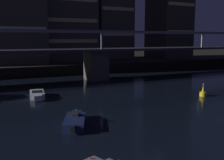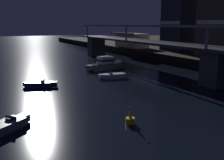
% 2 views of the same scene
% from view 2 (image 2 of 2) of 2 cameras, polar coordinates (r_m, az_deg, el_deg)
% --- Properties ---
extents(river_bridge, '(101.38, 6.40, 9.38)m').
position_cam_2_polar(river_bridge, '(44.14, 21.99, 4.54)').
color(river_bridge, '#4C4944').
rests_on(river_bridge, ground).
extents(waterfront_pavilion, '(12.40, 7.40, 4.70)m').
position_cam_2_polar(waterfront_pavilion, '(87.87, 4.14, 8.52)').
color(waterfront_pavilion, '#B2AD9E').
rests_on(waterfront_pavilion, far_riverbank).
extents(cabin_cruiser_near_left, '(4.11, 9.36, 2.79)m').
position_cam_2_polar(cabin_cruiser_near_left, '(57.71, -1.28, 3.41)').
color(cabin_cruiser_near_left, gray).
rests_on(cabin_cruiser_near_left, ground).
extents(speedboat_near_center, '(2.25, 5.23, 1.16)m').
position_cam_2_polar(speedboat_near_center, '(48.03, 0.21, 0.91)').
color(speedboat_near_center, silver).
rests_on(speedboat_near_center, ground).
extents(speedboat_mid_center, '(4.02, 4.67, 1.16)m').
position_cam_2_polar(speedboat_mid_center, '(26.63, -21.76, -9.09)').
color(speedboat_mid_center, gray).
rests_on(speedboat_mid_center, ground).
extents(speedboat_mid_right, '(3.11, 5.08, 1.16)m').
position_cam_2_polar(speedboat_mid_right, '(42.70, -15.21, -0.90)').
color(speedboat_mid_right, '#19234C').
rests_on(speedboat_mid_right, ground).
extents(channel_buoy, '(0.90, 0.90, 1.76)m').
position_cam_2_polar(channel_buoy, '(26.30, 3.93, -8.35)').
color(channel_buoy, yellow).
rests_on(channel_buoy, ground).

